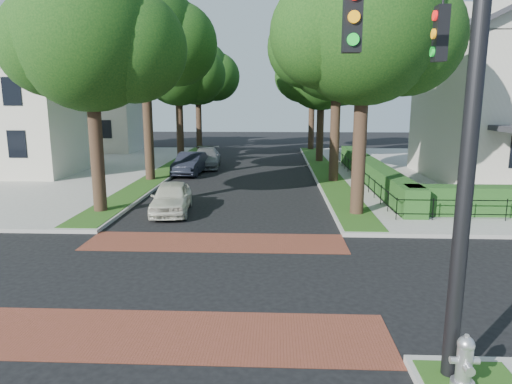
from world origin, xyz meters
The scene contains 22 objects.
ground centered at (0.00, 0.00, 0.00)m, with size 120.00×120.00×0.00m, color black.
crosswalk_far centered at (0.00, 3.20, 0.01)m, with size 9.00×2.20×0.01m, color brown.
crosswalk_near centered at (0.00, -3.20, 0.01)m, with size 9.00×2.20×0.01m, color brown.
grass_strip_ne centered at (5.40, 19.10, 0.16)m, with size 1.60×29.80×0.02m, color #264D16.
grass_strip_nw centered at (-5.40, 19.10, 0.16)m, with size 1.60×29.80×0.02m, color #264D16.
tree_right_near centered at (5.60, 7.24, 7.63)m, with size 7.75×6.67×10.66m.
tree_right_mid centered at (5.61, 15.25, 7.99)m, with size 8.25×7.09×11.22m.
tree_right_far centered at (5.60, 24.22, 6.91)m, with size 7.25×6.23×9.74m.
tree_right_back centered at (5.60, 33.23, 7.27)m, with size 7.50×6.45×10.20m.
tree_left_near centered at (-5.40, 7.23, 7.27)m, with size 7.50×6.45×10.20m.
tree_left_mid centered at (-5.39, 15.24, 8.34)m, with size 8.00×6.88×11.48m.
tree_left_far centered at (-5.40, 24.22, 7.12)m, with size 7.00×6.02×9.86m.
tree_left_back centered at (-5.40, 33.24, 7.41)m, with size 7.75×6.66×10.44m.
hedge_main_road centered at (7.70, 15.00, 0.75)m, with size 1.00×18.00×1.20m, color #224618.
fence_main_road centered at (6.90, 15.00, 0.60)m, with size 0.06×18.00×0.90m, color black, non-canonical shape.
house_left_near centered at (-15.49, 17.99, 5.04)m, with size 10.00×9.00×10.14m.
house_left_far centered at (-15.49, 31.99, 5.04)m, with size 10.00×9.00×10.14m.
traffic_signal centered at (4.89, -4.41, 4.71)m, with size 2.17×2.00×8.00m.
parked_car_front centered at (-2.47, 7.36, 0.67)m, with size 1.59×3.96×1.35m, color silver.
parked_car_middle centered at (-3.60, 17.92, 0.73)m, with size 1.54×4.41×1.45m, color black.
parked_car_rear centered at (-3.02, 21.13, 0.71)m, with size 1.98×4.88×1.42m, color slate.
fire_hydrant centered at (5.20, -4.95, 0.60)m, with size 0.49×0.50×0.95m.
Camera 1 is at (2.06, -11.90, 4.84)m, focal length 32.00 mm.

